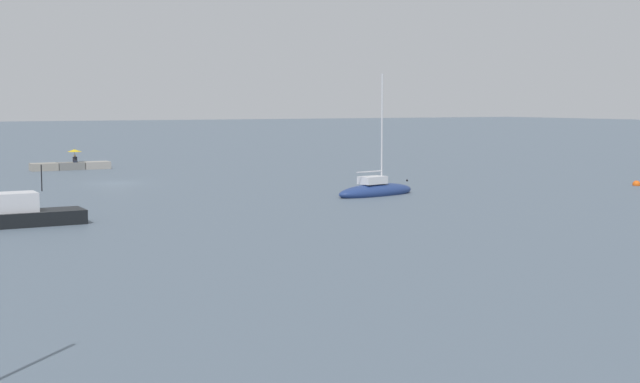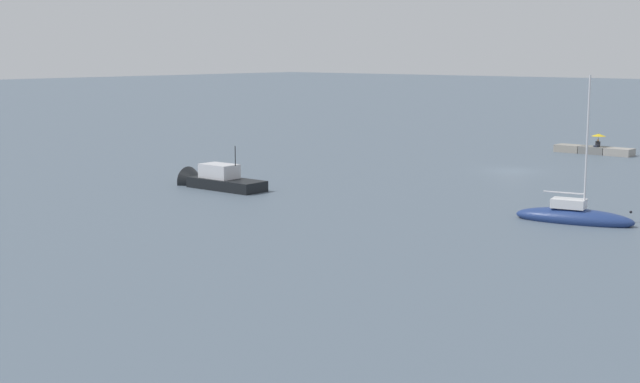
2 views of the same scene
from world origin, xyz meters
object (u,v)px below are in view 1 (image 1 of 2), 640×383
object	(u,v)px
sailboat_navy_near	(376,191)
motorboat_black_near	(2,219)
umbrella_open_yellow	(75,150)
mooring_buoy_near	(636,184)
person_seated_dark_left	(75,160)

from	to	relation	value
sailboat_navy_near	motorboat_black_near	world-z (taller)	sailboat_navy_near
sailboat_navy_near	motorboat_black_near	bearing A→B (deg)	-92.75
umbrella_open_yellow	mooring_buoy_near	size ratio (longest dim) A/B	2.25
motorboat_black_near	umbrella_open_yellow	bearing A→B (deg)	-18.61
motorboat_black_near	mooring_buoy_near	xyz separation A→B (m)	(-46.45, -0.78, -0.31)
person_seated_dark_left	mooring_buoy_near	distance (m)	50.33
person_seated_dark_left	umbrella_open_yellow	bearing A→B (deg)	-87.25
mooring_buoy_near	sailboat_navy_near	bearing A→B (deg)	-9.04
person_seated_dark_left	motorboat_black_near	world-z (taller)	motorboat_black_near
umbrella_open_yellow	motorboat_black_near	distance (m)	39.72
sailboat_navy_near	motorboat_black_near	distance (m)	25.41
umbrella_open_yellow	sailboat_navy_near	xyz separation A→B (m)	(-12.89, 33.59, -1.49)
person_seated_dark_left	motorboat_black_near	size ratio (longest dim) A/B	0.10
sailboat_navy_near	mooring_buoy_near	bearing A→B (deg)	68.73
person_seated_dark_left	sailboat_navy_near	distance (m)	35.84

